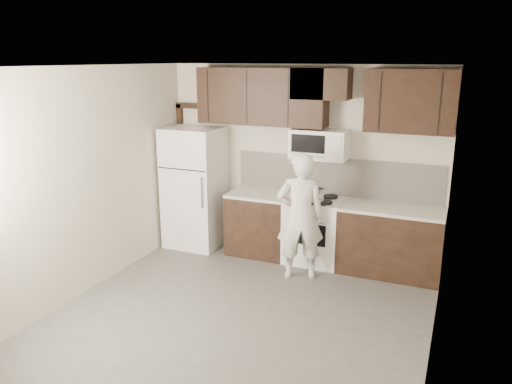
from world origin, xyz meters
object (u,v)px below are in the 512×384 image
Objects in this scene: microwave at (319,144)px; person at (300,216)px; stove at (314,230)px; refrigerator at (195,187)px.

microwave reaches higher than person.
stove is at bearing -89.90° from microwave.
stove is 1.20m from microwave.
microwave reaches higher than stove.
microwave is at bearing 5.15° from refrigerator.
microwave is 0.42× the size of refrigerator.
person is (-0.02, -0.57, 0.37)m from stove.
microwave is at bearing 90.10° from stove.
refrigerator is at bearing -178.49° from stove.
stove is 0.57× the size of person.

